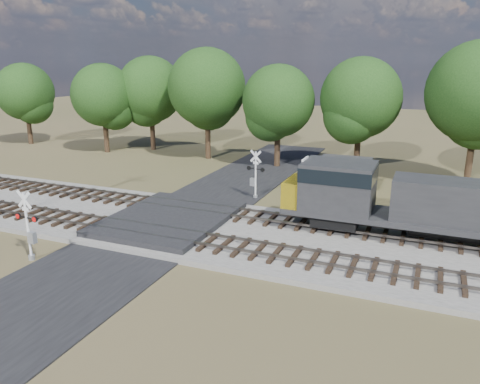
% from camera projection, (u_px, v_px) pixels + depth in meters
% --- Properties ---
extents(ground, '(160.00, 160.00, 0.00)m').
position_uv_depth(ground, '(165.00, 227.00, 29.43)').
color(ground, '#454625').
rests_on(ground, ground).
extents(ballast_bed, '(140.00, 10.00, 0.30)m').
position_uv_depth(ballast_bed, '(324.00, 246.00, 26.15)').
color(ballast_bed, gray).
rests_on(ballast_bed, ground).
extents(road, '(7.00, 60.00, 0.08)m').
position_uv_depth(road, '(165.00, 227.00, 29.42)').
color(road, black).
rests_on(road, ground).
extents(crossing_panel, '(7.00, 9.00, 0.62)m').
position_uv_depth(crossing_panel, '(169.00, 220.00, 29.79)').
color(crossing_panel, '#262628').
rests_on(crossing_panel, ground).
extents(track_near, '(140.00, 2.60, 0.33)m').
position_uv_depth(track_near, '(194.00, 239.00, 26.39)').
color(track_near, black).
rests_on(track_near, ballast_bed).
extents(track_far, '(140.00, 2.60, 0.33)m').
position_uv_depth(track_far, '(230.00, 213.00, 30.83)').
color(track_far, black).
rests_on(track_far, ballast_bed).
extents(crossing_signal_near, '(1.54, 0.33, 3.81)m').
position_uv_depth(crossing_signal_near, '(29.00, 232.00, 24.25)').
color(crossing_signal_near, silver).
rests_on(crossing_signal_near, ground).
extents(crossing_signal_far, '(1.50, 0.37, 3.73)m').
position_uv_depth(crossing_signal_far, '(255.00, 179.00, 35.07)').
color(crossing_signal_far, silver).
rests_on(crossing_signal_far, ground).
extents(equipment_shed, '(3.99, 3.99, 2.69)m').
position_uv_depth(equipment_shed, '(343.00, 177.00, 36.39)').
color(equipment_shed, '#4A301F').
rests_on(equipment_shed, ground).
extents(treeline, '(81.03, 11.02, 11.73)m').
position_uv_depth(treeline, '(308.00, 98.00, 43.56)').
color(treeline, black).
rests_on(treeline, ground).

